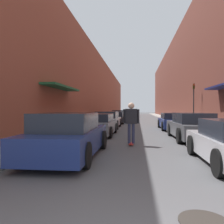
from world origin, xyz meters
name	(u,v)px	position (x,y,z in m)	size (l,w,h in m)	color
ground	(139,121)	(0.00, 26.83, 0.00)	(147.55, 147.55, 0.00)	#515154
curb_strip_left	(111,118)	(-4.44, 33.53, 0.06)	(1.80, 67.07, 0.12)	#A3A099
curb_strip_right	(167,118)	(4.44, 33.53, 0.06)	(1.80, 67.07, 0.12)	#A3A099
building_row_left	(93,90)	(-7.34, 33.53, 4.56)	(4.90, 67.07, 9.12)	brown
building_row_right	(186,79)	(7.34, 33.53, 6.26)	(4.90, 67.07, 12.53)	brown
parked_car_left_0	(69,136)	(-2.39, 5.20, 0.68)	(1.97, 4.62, 1.42)	navy
parked_car_left_1	(98,125)	(-2.46, 10.93, 0.61)	(1.93, 4.18, 1.26)	gray
parked_car_left_2	(108,120)	(-2.57, 15.83, 0.65)	(1.94, 4.45, 1.34)	silver
parked_car_left_3	(116,118)	(-2.45, 21.64, 0.61)	(1.94, 4.40, 1.27)	#232326
parked_car_left_4	(119,116)	(-2.56, 27.11, 0.66)	(1.96, 4.12, 1.37)	#515459
parked_car_right_1	(191,127)	(2.50, 9.64, 0.66)	(1.87, 4.53, 1.35)	#515459
parked_car_right_2	(173,121)	(2.45, 15.15, 0.61)	(1.90, 4.37, 1.25)	navy
skateboarder	(131,119)	(-0.45, 7.71, 1.12)	(0.70, 0.78, 1.82)	#B2231E
manhole_cover	(205,222)	(0.72, 1.44, 0.01)	(0.70, 0.70, 0.02)	#332D28
traffic_light	(194,100)	(4.72, 18.15, 2.35)	(0.16, 0.22, 3.62)	#2D2D2D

